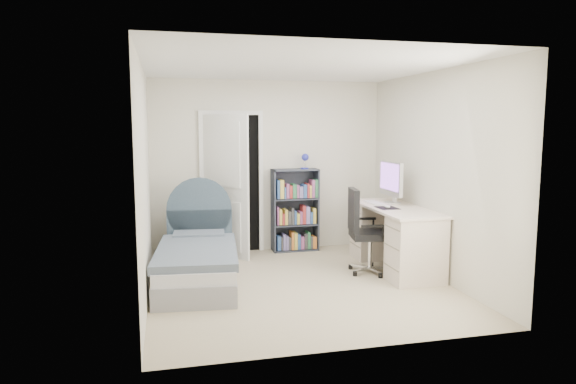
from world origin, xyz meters
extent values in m
cube|color=tan|center=(0.00, 0.00, -0.03)|extent=(3.40, 3.60, 0.05)
cube|color=white|center=(0.00, 0.00, 2.52)|extent=(3.40, 3.60, 0.05)
cube|color=silver|center=(0.00, 1.82, 1.25)|extent=(3.40, 0.05, 2.50)
cube|color=silver|center=(0.00, -1.82, 1.25)|extent=(3.40, 0.05, 2.50)
cube|color=silver|center=(-1.72, 0.00, 1.25)|extent=(0.05, 3.60, 2.50)
cube|color=silver|center=(1.72, 0.00, 1.25)|extent=(0.05, 3.60, 2.50)
cube|color=black|center=(-0.55, 1.80, 1.00)|extent=(0.80, 0.01, 2.00)
cube|color=white|center=(-0.98, 1.77, 1.00)|extent=(0.06, 0.06, 2.00)
cube|color=white|center=(-0.12, 1.77, 1.00)|extent=(0.06, 0.06, 2.00)
cube|color=white|center=(-0.55, 1.77, 2.03)|extent=(0.92, 0.06, 0.06)
cube|color=white|center=(-0.68, 1.48, 1.00)|extent=(0.58, 0.61, 2.00)
cube|color=gray|center=(-1.15, 0.31, 0.12)|extent=(1.04, 1.90, 0.24)
cube|color=silver|center=(-1.15, 0.31, 0.30)|extent=(1.02, 1.86, 0.15)
cube|color=slate|center=(-1.16, 0.22, 0.41)|extent=(1.05, 1.63, 0.09)
cube|color=slate|center=(-1.09, 0.96, 0.43)|extent=(0.68, 0.43, 0.11)
cube|color=#3D4F5F|center=(-1.06, 1.25, 0.36)|extent=(0.87, 0.14, 0.73)
cylinder|color=#3D4F5F|center=(-1.06, 1.25, 0.73)|extent=(0.87, 0.14, 0.87)
cylinder|color=tan|center=(-1.37, 1.36, 0.27)|extent=(0.04, 0.04, 0.54)
cylinder|color=tan|center=(-1.37, 1.73, 0.27)|extent=(0.04, 0.04, 0.54)
cylinder|color=tan|center=(-1.00, 1.36, 0.27)|extent=(0.04, 0.04, 0.54)
cylinder|color=tan|center=(-1.00, 1.73, 0.27)|extent=(0.04, 0.04, 0.54)
cube|color=tan|center=(-1.19, 1.54, 0.52)|extent=(0.43, 0.43, 0.03)
cube|color=tan|center=(-1.19, 1.54, 0.19)|extent=(0.39, 0.39, 0.02)
cube|color=#B24C33|center=(-1.24, 1.54, 0.55)|extent=(0.17, 0.24, 0.03)
cube|color=#3F598C|center=(-1.24, 1.54, 0.58)|extent=(0.16, 0.23, 0.03)
cube|color=#D8CC7F|center=(-1.24, 1.54, 0.61)|extent=(0.15, 0.21, 0.03)
cylinder|color=silver|center=(-0.79, 1.63, 0.01)|extent=(0.21, 0.21, 0.02)
cylinder|color=silver|center=(-0.79, 1.63, 0.73)|extent=(0.02, 0.02, 1.44)
sphere|color=silver|center=(-0.73, 1.59, 1.42)|extent=(0.08, 0.08, 0.08)
cube|color=#353B48|center=(0.04, 1.65, 0.61)|extent=(0.02, 0.29, 1.21)
cube|color=#353B48|center=(0.70, 1.65, 0.61)|extent=(0.02, 0.29, 1.21)
cube|color=#353B48|center=(0.37, 1.65, 1.20)|extent=(0.68, 0.29, 0.02)
cube|color=#353B48|center=(0.37, 1.65, 0.01)|extent=(0.68, 0.29, 0.02)
cube|color=#353B48|center=(0.37, 1.79, 0.61)|extent=(0.68, 0.01, 1.21)
cube|color=#353B48|center=(0.37, 1.65, 0.39)|extent=(0.64, 0.27, 0.02)
cube|color=#353B48|center=(0.37, 1.65, 0.78)|extent=(0.64, 0.27, 0.02)
cylinder|color=#272DAB|center=(0.51, 1.65, 1.22)|extent=(0.12, 0.12, 0.02)
cylinder|color=silver|center=(0.51, 1.65, 1.30)|extent=(0.02, 0.02, 0.16)
sphere|color=#272DAB|center=(0.51, 1.62, 1.39)|extent=(0.11, 0.11, 0.11)
cube|color=#335999|center=(0.10, 1.63, 0.13)|extent=(0.05, 0.20, 0.21)
cube|color=#3F3F3F|center=(0.15, 1.63, 0.13)|extent=(0.03, 0.20, 0.20)
cube|color=#7F72B2|center=(0.18, 1.63, 0.14)|extent=(0.04, 0.20, 0.23)
cube|color=#7F72B2|center=(0.23, 1.63, 0.13)|extent=(0.03, 0.20, 0.20)
cube|color=#3F3F3F|center=(0.27, 1.63, 0.12)|extent=(0.04, 0.20, 0.18)
cube|color=orange|center=(0.31, 1.63, 0.16)|extent=(0.03, 0.20, 0.26)
cube|color=#D8BF4C|center=(0.35, 1.63, 0.15)|extent=(0.05, 0.20, 0.25)
cube|color=#335999|center=(0.41, 1.63, 0.14)|extent=(0.04, 0.20, 0.22)
cube|color=#994C7F|center=(0.46, 1.63, 0.12)|extent=(0.05, 0.20, 0.18)
cube|color=#3F3F3F|center=(0.51, 1.63, 0.14)|extent=(0.04, 0.20, 0.22)
cube|color=#337F4C|center=(0.56, 1.63, 0.15)|extent=(0.04, 0.20, 0.25)
cube|color=#3F3F3F|center=(0.60, 1.63, 0.12)|extent=(0.03, 0.20, 0.18)
cube|color=orange|center=(0.65, 1.63, 0.12)|extent=(0.05, 0.20, 0.17)
cube|color=#994C7F|center=(0.09, 1.63, 0.54)|extent=(0.02, 0.20, 0.26)
cube|color=#D8BF4C|center=(0.13, 1.63, 0.52)|extent=(0.04, 0.20, 0.23)
cube|color=#B23333|center=(0.17, 1.63, 0.49)|extent=(0.03, 0.20, 0.16)
cube|color=#D8BF4C|center=(0.21, 1.63, 0.52)|extent=(0.04, 0.20, 0.22)
cube|color=#3F3F3F|center=(0.26, 1.63, 0.50)|extent=(0.05, 0.20, 0.19)
cube|color=#3F3F3F|center=(0.31, 1.63, 0.53)|extent=(0.04, 0.20, 0.24)
cube|color=#335999|center=(0.35, 1.63, 0.51)|extent=(0.03, 0.20, 0.20)
cube|color=#D8BF4C|center=(0.39, 1.63, 0.49)|extent=(0.04, 0.20, 0.16)
cube|color=#994C7F|center=(0.44, 1.63, 0.50)|extent=(0.04, 0.20, 0.18)
cube|color=#B23333|center=(0.48, 1.63, 0.54)|extent=(0.04, 0.20, 0.27)
cube|color=#7F72B2|center=(0.54, 1.63, 0.53)|extent=(0.06, 0.20, 0.25)
cube|color=#335999|center=(0.59, 1.63, 0.49)|extent=(0.04, 0.20, 0.17)
cube|color=#D8BF4C|center=(0.64, 1.63, 0.52)|extent=(0.04, 0.20, 0.23)
cube|color=#335999|center=(0.10, 1.63, 0.93)|extent=(0.04, 0.20, 0.27)
cube|color=#D8BF4C|center=(0.15, 1.63, 0.93)|extent=(0.06, 0.20, 0.27)
cube|color=#335999|center=(0.19, 1.63, 0.88)|extent=(0.03, 0.20, 0.16)
cube|color=#994C7F|center=(0.23, 1.63, 0.90)|extent=(0.04, 0.20, 0.21)
cube|color=#B23333|center=(0.28, 1.63, 0.89)|extent=(0.04, 0.20, 0.18)
cube|color=#337F4C|center=(0.34, 1.63, 0.90)|extent=(0.06, 0.20, 0.20)
cube|color=#994C7F|center=(0.39, 1.63, 0.89)|extent=(0.03, 0.20, 0.19)
cube|color=#7F72B2|center=(0.44, 1.63, 0.88)|extent=(0.05, 0.20, 0.16)
cube|color=#335999|center=(0.49, 1.63, 0.89)|extent=(0.05, 0.20, 0.19)
cube|color=#B23333|center=(0.54, 1.63, 0.90)|extent=(0.03, 0.20, 0.20)
cube|color=#D8BF4C|center=(0.58, 1.63, 0.88)|extent=(0.03, 0.20, 0.18)
cube|color=#994C7F|center=(0.62, 1.63, 0.93)|extent=(0.04, 0.20, 0.26)
cube|color=#337F4C|center=(0.67, 1.63, 0.93)|extent=(0.06, 0.20, 0.26)
cube|color=beige|center=(1.36, 0.37, 0.80)|extent=(0.67, 1.67, 0.03)
cube|color=beige|center=(1.36, -0.22, 0.39)|extent=(0.61, 0.45, 0.78)
cube|color=beige|center=(1.36, 0.96, 0.39)|extent=(0.61, 0.45, 0.78)
cube|color=silver|center=(1.48, 0.70, 0.82)|extent=(0.18, 0.18, 0.01)
cube|color=silver|center=(1.51, 0.70, 0.95)|extent=(0.03, 0.07, 0.24)
cube|color=silver|center=(1.45, 0.70, 1.15)|extent=(0.05, 0.62, 0.45)
cube|color=#9B56D1|center=(1.43, 0.70, 1.17)|extent=(0.00, 0.56, 0.36)
cube|color=white|center=(1.23, 0.70, 0.82)|extent=(0.14, 0.45, 0.02)
cube|color=black|center=(1.23, 0.31, 0.81)|extent=(0.24, 0.29, 0.00)
ellipsoid|color=white|center=(1.23, 0.31, 0.83)|extent=(0.07, 0.11, 0.03)
cube|color=silver|center=(1.13, 0.27, 0.06)|extent=(0.28, 0.09, 0.02)
cylinder|color=black|center=(1.26, 0.25, 0.03)|extent=(0.06, 0.06, 0.06)
cube|color=silver|center=(1.06, 0.41, 0.06)|extent=(0.16, 0.26, 0.02)
cylinder|color=black|center=(1.12, 0.52, 0.03)|extent=(0.06, 0.06, 0.06)
cube|color=silver|center=(0.91, 0.39, 0.06)|extent=(0.22, 0.22, 0.02)
cylinder|color=black|center=(0.81, 0.48, 0.03)|extent=(0.06, 0.06, 0.06)
cube|color=silver|center=(0.88, 0.23, 0.06)|extent=(0.26, 0.15, 0.02)
cylinder|color=black|center=(0.76, 0.18, 0.03)|extent=(0.06, 0.06, 0.06)
cube|color=silver|center=(1.02, 0.16, 0.06)|extent=(0.08, 0.28, 0.02)
cylinder|color=black|center=(1.03, 0.03, 0.03)|extent=(0.06, 0.06, 0.06)
cylinder|color=silver|center=(1.00, 0.29, 0.26)|extent=(0.06, 0.06, 0.41)
cube|color=black|center=(1.00, 0.29, 0.49)|extent=(0.54, 0.54, 0.09)
cube|color=black|center=(0.79, 0.33, 0.80)|extent=(0.14, 0.43, 0.54)
cube|color=black|center=(0.93, 0.04, 0.64)|extent=(0.29, 0.09, 0.03)
cube|color=black|center=(1.02, 0.54, 0.64)|extent=(0.29, 0.09, 0.03)
camera|label=1|loc=(-1.48, -5.61, 1.84)|focal=32.00mm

